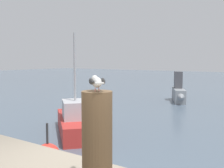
# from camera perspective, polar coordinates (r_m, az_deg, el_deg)

# --- Properties ---
(mooring_post) EXTENTS (0.30, 0.30, 0.92)m
(mooring_post) POSITION_cam_1_polar(r_m,az_deg,el_deg) (2.74, -3.07, -11.07)
(mooring_post) COLOR #4C3823
(mooring_post) RESTS_ON harbor_quay
(seagull) EXTENTS (0.32, 0.30, 0.14)m
(seagull) POSITION_cam_1_polar(r_m,az_deg,el_deg) (2.65, -3.15, 0.48)
(seagull) COLOR #C66A60
(seagull) RESTS_ON mooring_post
(boat_red) EXTENTS (3.97, 3.68, 3.80)m
(boat_red) POSITION_cam_1_polar(r_m,az_deg,el_deg) (10.87, -7.85, -7.17)
(boat_red) COLOR #B72D28
(boat_red) RESTS_ON ground_plane
(boat_grey) EXTENTS (1.98, 3.05, 1.93)m
(boat_grey) POSITION_cam_1_polar(r_m,az_deg,el_deg) (18.44, 13.47, -1.57)
(boat_grey) COLOR gray
(boat_grey) RESTS_ON ground_plane
(channel_buoy) EXTENTS (0.56, 0.56, 1.33)m
(channel_buoy) POSITION_cam_1_polar(r_m,az_deg,el_deg) (6.57, -12.98, -15.06)
(channel_buoy) COLOR red
(channel_buoy) RESTS_ON ground_plane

